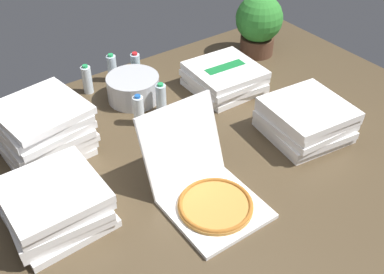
# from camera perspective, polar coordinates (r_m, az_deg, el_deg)

# --- Properties ---
(ground_plane) EXTENTS (3.20, 2.40, 0.02)m
(ground_plane) POSITION_cam_1_polar(r_m,az_deg,el_deg) (2.44, 2.44, -3.48)
(ground_plane) COLOR #4C3D28
(open_pizza_box) EXTENTS (0.42, 0.57, 0.42)m
(open_pizza_box) POSITION_cam_1_polar(r_m,az_deg,el_deg) (2.18, 1.74, -6.49)
(open_pizza_box) COLOR white
(open_pizza_box) RESTS_ON ground_plane
(pizza_stack_left_near) EXTENTS (0.45, 0.45, 0.20)m
(pizza_stack_left_near) POSITION_cam_1_polar(r_m,az_deg,el_deg) (2.17, -16.75, -8.02)
(pizza_stack_left_near) COLOR white
(pizza_stack_left_near) RESTS_ON ground_plane
(pizza_stack_right_mid) EXTENTS (0.48, 0.48, 0.20)m
(pizza_stack_right_mid) POSITION_cam_1_polar(r_m,az_deg,el_deg) (2.65, 13.98, 2.08)
(pizza_stack_right_mid) COLOR white
(pizza_stack_right_mid) RESTS_ON ground_plane
(pizza_stack_right_far) EXTENTS (0.47, 0.47, 0.16)m
(pizza_stack_right_far) POSITION_cam_1_polar(r_m,az_deg,el_deg) (2.99, 4.05, 7.33)
(pizza_stack_right_far) COLOR white
(pizza_stack_right_far) RESTS_ON ground_plane
(pizza_stack_left_far) EXTENTS (0.49, 0.48, 0.28)m
(pizza_stack_left_far) POSITION_cam_1_polar(r_m,az_deg,el_deg) (2.56, -18.09, 0.93)
(pizza_stack_left_far) COLOR white
(pizza_stack_left_far) RESTS_ON ground_plane
(ice_bucket) EXTENTS (0.33, 0.33, 0.16)m
(ice_bucket) POSITION_cam_1_polar(r_m,az_deg,el_deg) (2.91, -7.31, 6.06)
(ice_bucket) COLOR #B7BABF
(ice_bucket) RESTS_ON ground_plane
(water_bottle_0) EXTENTS (0.06, 0.06, 0.20)m
(water_bottle_0) POSITION_cam_1_polar(r_m,az_deg,el_deg) (2.77, -3.87, 4.84)
(water_bottle_0) COLOR silver
(water_bottle_0) RESTS_ON ground_plane
(water_bottle_1) EXTENTS (0.06, 0.06, 0.20)m
(water_bottle_1) POSITION_cam_1_polar(r_m,az_deg,el_deg) (3.12, -9.92, 8.44)
(water_bottle_1) COLOR silver
(water_bottle_1) RESTS_ON ground_plane
(water_bottle_2) EXTENTS (0.06, 0.06, 0.20)m
(water_bottle_2) POSITION_cam_1_polar(r_m,az_deg,el_deg) (3.11, -7.02, 8.70)
(water_bottle_2) COLOR silver
(water_bottle_2) RESTS_ON ground_plane
(water_bottle_3) EXTENTS (0.06, 0.06, 0.20)m
(water_bottle_3) POSITION_cam_1_polar(r_m,az_deg,el_deg) (2.68, -6.65, 3.32)
(water_bottle_3) COLOR white
(water_bottle_3) RESTS_ON ground_plane
(water_bottle_4) EXTENTS (0.06, 0.06, 0.20)m
(water_bottle_4) POSITION_cam_1_polar(r_m,az_deg,el_deg) (3.02, -12.93, 6.99)
(water_bottle_4) COLOR white
(water_bottle_4) RESTS_ON ground_plane
(potted_plant) EXTENTS (0.34, 0.34, 0.44)m
(potted_plant) POSITION_cam_1_polar(r_m,az_deg,el_deg) (3.39, 8.32, 13.86)
(potted_plant) COLOR #513323
(potted_plant) RESTS_ON ground_plane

